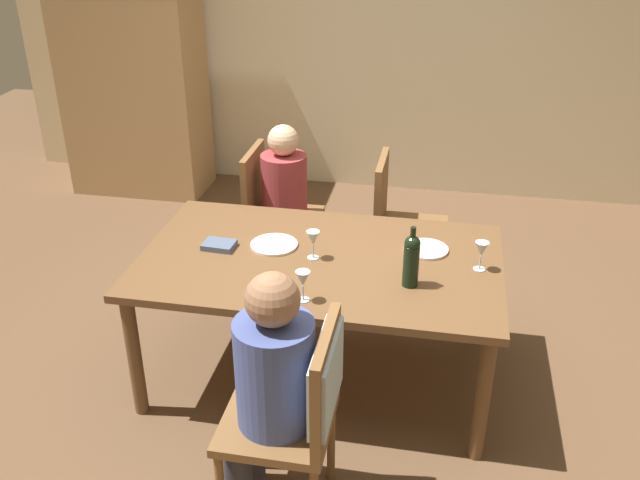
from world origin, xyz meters
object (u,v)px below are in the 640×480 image
(handbag, at_px, (463,284))
(wine_glass_near_right, at_px, (313,239))
(chair_far_right, at_px, (398,218))
(dinner_plate_guest_left, at_px, (274,245))
(chair_far_left, at_px, (272,208))
(wine_bottle_tall_green, at_px, (411,259))
(wine_glass_centre, at_px, (303,280))
(person_woman_host, at_px, (288,195))
(wine_glass_near_left, at_px, (481,250))
(dinner_plate_host, at_px, (426,249))
(armoire_cabinet, at_px, (131,61))
(person_man_bearded, at_px, (269,382))
(chair_near, at_px, (307,400))
(dining_table, at_px, (320,270))

(handbag, bearing_deg, wine_glass_near_right, -130.31)
(chair_far_right, relative_size, dinner_plate_guest_left, 3.75)
(chair_far_left, height_order, wine_bottle_tall_green, wine_bottle_tall_green)
(wine_glass_centre, xyz_separation_m, dinner_plate_guest_left, (-0.26, 0.48, -0.10))
(person_woman_host, xyz_separation_m, wine_glass_near_right, (0.35, -0.93, 0.19))
(wine_glass_near_left, relative_size, dinner_plate_guest_left, 0.61)
(chair_far_left, xyz_separation_m, wine_glass_near_right, (0.46, -0.93, 0.29))
(wine_glass_centre, xyz_separation_m, dinner_plate_host, (0.52, 0.58, -0.10))
(wine_glass_near_right, height_order, handbag, wine_glass_near_right)
(armoire_cabinet, distance_m, wine_bottle_tall_green, 3.50)
(wine_glass_near_right, bearing_deg, handbag, 49.69)
(person_woman_host, relative_size, wine_glass_centre, 7.34)
(chair_far_left, bearing_deg, person_man_bearded, 14.22)
(wine_glass_near_left, bearing_deg, chair_near, -124.74)
(wine_glass_near_left, bearing_deg, dining_table, -177.80)
(person_woman_host, bearing_deg, wine_glass_centre, 15.97)
(person_woman_host, distance_m, person_man_bearded, 1.88)
(person_woman_host, xyz_separation_m, handbag, (1.14, 0.00, -0.53))
(chair_far_left, bearing_deg, wine_glass_near_right, 26.28)
(chair_far_right, bearing_deg, wine_bottle_tall_green, 7.39)
(wine_glass_centre, bearing_deg, wine_glass_near_left, 28.99)
(wine_glass_centre, relative_size, dinner_plate_guest_left, 0.61)
(chair_far_right, distance_m, wine_bottle_tall_green, 1.16)
(chair_far_right, xyz_separation_m, wine_bottle_tall_green, (0.14, -1.10, 0.32))
(chair_far_left, relative_size, chair_far_right, 1.00)
(wine_bottle_tall_green, relative_size, dinner_plate_guest_left, 1.23)
(chair_near, bearing_deg, dinner_plate_guest_left, 20.84)
(person_woman_host, bearing_deg, handbag, 90.00)
(chair_near, xyz_separation_m, dinner_plate_guest_left, (-0.38, 1.00, 0.13))
(wine_glass_near_right, xyz_separation_m, handbag, (0.79, 0.93, -0.72))
(wine_glass_near_right, bearing_deg, dinner_plate_host, 18.75)
(dinner_plate_guest_left, bearing_deg, wine_glass_centre, -62.08)
(chair_far_left, xyz_separation_m, wine_bottle_tall_green, (0.95, -1.10, 0.32))
(armoire_cabinet, height_order, chair_far_left, armoire_cabinet)
(chair_near, xyz_separation_m, wine_bottle_tall_green, (0.34, 0.74, 0.26))
(wine_glass_near_right, bearing_deg, person_man_bearded, -89.53)
(chair_far_left, distance_m, wine_glass_near_left, 1.59)
(wine_glass_near_left, height_order, dinner_plate_host, wine_glass_near_left)
(wine_glass_near_left, bearing_deg, handbag, 91.79)
(armoire_cabinet, height_order, wine_glass_near_right, armoire_cabinet)
(chair_far_right, distance_m, wine_glass_centre, 1.40)
(dinner_plate_guest_left, height_order, handbag, dinner_plate_guest_left)
(wine_glass_near_left, bearing_deg, person_man_bearded, -130.39)
(chair_far_left, xyz_separation_m, dinner_plate_host, (1.01, -0.74, 0.19))
(dining_table, bearing_deg, handbag, 50.65)
(armoire_cabinet, xyz_separation_m, wine_glass_centre, (2.00, -2.70, -0.27))
(chair_far_left, bearing_deg, dining_table, 28.15)
(armoire_cabinet, relative_size, person_woman_host, 1.99)
(person_man_bearded, height_order, dinner_plate_guest_left, person_man_bearded)
(dining_table, relative_size, person_woman_host, 1.65)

